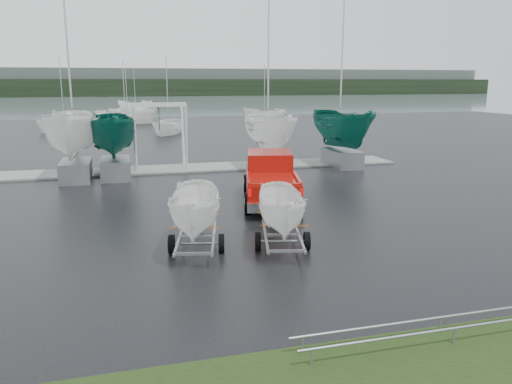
% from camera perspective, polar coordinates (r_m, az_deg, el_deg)
% --- Properties ---
extents(ground_plane, '(120.00, 120.00, 0.00)m').
position_cam_1_polar(ground_plane, '(18.85, -6.86, -4.17)').
color(ground_plane, black).
rests_on(ground_plane, ground).
extents(lake, '(300.00, 300.00, 0.00)m').
position_cam_1_polar(lake, '(118.03, -14.13, 9.59)').
color(lake, gray).
rests_on(lake, ground).
extents(dock, '(30.00, 3.00, 0.12)m').
position_cam_1_polar(dock, '(31.44, -10.35, 2.58)').
color(dock, gray).
rests_on(dock, ground).
extents(treeline, '(300.00, 8.00, 6.00)m').
position_cam_1_polar(treeline, '(187.91, -14.69, 11.46)').
color(treeline, black).
rests_on(treeline, ground).
extents(far_hill, '(300.00, 6.00, 10.00)m').
position_cam_1_polar(far_hill, '(195.90, -14.76, 12.07)').
color(far_hill, '#4C5651').
rests_on(far_hill, ground).
extents(pickup_truck, '(3.64, 6.82, 2.16)m').
position_cam_1_polar(pickup_truck, '(22.88, 1.63, 1.80)').
color(pickup_truck, '#980E08').
rests_on(pickup_truck, ground).
extents(trailer_hitched, '(1.98, 3.78, 4.49)m').
position_cam_1_polar(trailer_hitched, '(16.00, 3.07, 1.91)').
color(trailer_hitched, gray).
rests_on(trailer_hitched, ground).
extents(trailer_parked, '(1.94, 3.77, 4.77)m').
position_cam_1_polar(trailer_parked, '(15.84, -6.98, 2.27)').
color(trailer_parked, gray).
rests_on(trailer_parked, ground).
extents(boat_hoist, '(3.30, 2.18, 4.12)m').
position_cam_1_polar(boat_hoist, '(31.08, -10.98, 7.31)').
color(boat_hoist, silver).
rests_on(boat_hoist, ground).
extents(keelboat_0, '(2.79, 3.20, 10.97)m').
position_cam_1_polar(keelboat_0, '(29.00, -20.43, 9.90)').
color(keelboat_0, gray).
rests_on(keelboat_0, ground).
extents(keelboat_1, '(2.57, 3.20, 7.93)m').
position_cam_1_polar(keelboat_1, '(29.11, -16.17, 9.50)').
color(keelboat_1, gray).
rests_on(keelboat_1, ground).
extents(keelboat_2, '(2.45, 3.20, 10.62)m').
position_cam_1_polar(keelboat_2, '(30.21, 1.67, 9.70)').
color(keelboat_2, gray).
rests_on(keelboat_2, ground).
extents(keelboat_3, '(2.58, 3.20, 10.75)m').
position_cam_1_polar(keelboat_3, '(32.23, 10.01, 10.08)').
color(keelboat_3, gray).
rests_on(keelboat_3, ground).
extents(mast_rack_2, '(7.00, 0.56, 0.06)m').
position_cam_1_polar(mast_rack_2, '(11.76, 21.05, -13.78)').
color(mast_rack_2, gray).
rests_on(mast_rack_2, ground).
extents(moored_boat_1, '(3.74, 3.68, 12.03)m').
position_cam_1_polar(moored_boat_1, '(67.40, -14.65, 7.59)').
color(moored_boat_1, white).
rests_on(moored_boat_1, ground).
extents(moored_boat_2, '(3.22, 3.26, 11.27)m').
position_cam_1_polar(moored_boat_2, '(52.98, -9.93, 6.55)').
color(moored_boat_2, white).
rests_on(moored_boat_2, ground).
extents(moored_boat_3, '(2.87, 2.83, 11.13)m').
position_cam_1_polar(moored_boat_3, '(74.22, 0.97, 8.42)').
color(moored_boat_3, white).
rests_on(moored_boat_3, ground).
extents(moored_boat_5, '(3.28, 3.25, 11.19)m').
position_cam_1_polar(moored_boat_5, '(80.47, -14.43, 8.35)').
color(moored_boat_5, white).
rests_on(moored_boat_5, ground).
extents(moored_boat_6, '(2.81, 2.77, 10.85)m').
position_cam_1_polar(moored_boat_6, '(58.15, -20.98, 6.44)').
color(moored_boat_6, white).
rests_on(moored_boat_6, ground).
extents(moored_boat_7, '(3.57, 3.53, 11.59)m').
position_cam_1_polar(moored_boat_7, '(101.28, -13.59, 9.19)').
color(moored_boat_7, white).
rests_on(moored_boat_7, ground).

